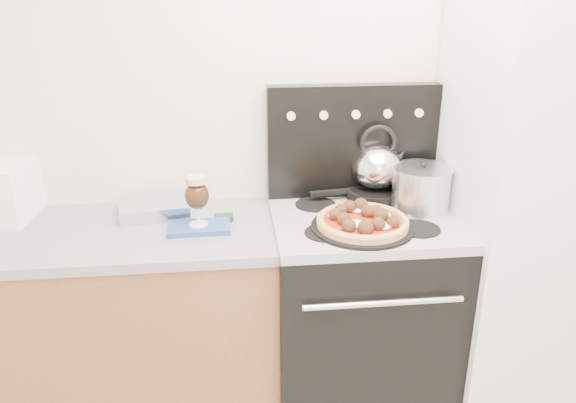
{
  "coord_description": "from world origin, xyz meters",
  "views": [
    {
      "loc": [
        -0.47,
        -0.93,
        1.83
      ],
      "look_at": [
        -0.25,
        1.05,
        1.05
      ],
      "focal_mm": 35.0,
      "sensor_mm": 36.0,
      "label": 1
    }
  ],
  "objects": [
    {
      "name": "cooktop",
      "position": [
        0.08,
        1.18,
        0.9
      ],
      "size": [
        0.76,
        0.65,
        0.04
      ],
      "primitive_type": "cube",
      "color": "#ADADB2",
      "rests_on": "stove_body"
    },
    {
      "name": "stock_pot",
      "position": [
        0.34,
        1.23,
        1.01
      ],
      "size": [
        0.29,
        0.29,
        0.18
      ],
      "primitive_type": "cylinder",
      "rotation": [
        0.0,
        0.0,
        0.21
      ],
      "color": "silver",
      "rests_on": "cooktop"
    },
    {
      "name": "beer_glass",
      "position": [
        -0.6,
        1.16,
        1.03
      ],
      "size": [
        0.1,
        0.1,
        0.21
      ],
      "primitive_type": null,
      "rotation": [
        0.0,
        0.0,
        0.01
      ],
      "color": "black",
      "rests_on": "oven_mitt"
    },
    {
      "name": "room_shell",
      "position": [
        0.0,
        0.29,
        1.25
      ],
      "size": [
        3.52,
        3.01,
        2.52
      ],
      "color": "beige",
      "rests_on": "ground"
    },
    {
      "name": "pizza",
      "position": [
        0.04,
        1.05,
        0.96
      ],
      "size": [
        0.42,
        0.42,
        0.05
      ],
      "primitive_type": null,
      "rotation": [
        0.0,
        0.0,
        0.19
      ],
      "color": "#EB9C4A",
      "rests_on": "pizza_pan"
    },
    {
      "name": "tea_kettle",
      "position": [
        0.18,
        1.37,
        1.09
      ],
      "size": [
        0.28,
        0.28,
        0.25
      ],
      "primitive_type": null,
      "rotation": [
        0.0,
        0.0,
        -0.34
      ],
      "color": "silver",
      "rests_on": "skillet"
    },
    {
      "name": "pizza_pan",
      "position": [
        0.04,
        1.05,
        0.93
      ],
      "size": [
        0.46,
        0.46,
        0.01
      ],
      "primitive_type": "cylinder",
      "rotation": [
        0.0,
        0.0,
        -0.13
      ],
      "color": "black",
      "rests_on": "cooktop"
    },
    {
      "name": "stove_body",
      "position": [
        0.08,
        1.18,
        0.44
      ],
      "size": [
        0.76,
        0.65,
        0.88
      ],
      "primitive_type": "cube",
      "color": "black",
      "rests_on": "ground"
    },
    {
      "name": "oven_mitt",
      "position": [
        -0.6,
        1.16,
        0.91
      ],
      "size": [
        0.25,
        0.15,
        0.02
      ],
      "primitive_type": "cube",
      "rotation": [
        0.0,
        0.0,
        0.02
      ],
      "color": "#2B4D96",
      "rests_on": "countertop"
    },
    {
      "name": "foil_sheet",
      "position": [
        -0.8,
        1.34,
        0.93
      ],
      "size": [
        0.32,
        0.26,
        0.06
      ],
      "primitive_type": "cube",
      "rotation": [
        0.0,
        0.0,
        0.17
      ],
      "color": "white",
      "rests_on": "countertop"
    },
    {
      "name": "countertop",
      "position": [
        -1.02,
        1.2,
        0.88
      ],
      "size": [
        1.48,
        0.63,
        0.04
      ],
      "primitive_type": "cube",
      "color": "gray",
      "rests_on": "base_cabinet"
    },
    {
      "name": "backguard",
      "position": [
        0.08,
        1.45,
        1.17
      ],
      "size": [
        0.76,
        0.08,
        0.5
      ],
      "primitive_type": "cube",
      "color": "black",
      "rests_on": "cooktop"
    },
    {
      "name": "skillet",
      "position": [
        0.18,
        1.37,
        0.94
      ],
      "size": [
        0.29,
        0.29,
        0.05
      ],
      "primitive_type": "cylinder",
      "rotation": [
        0.0,
        0.0,
        0.15
      ],
      "color": "black",
      "rests_on": "cooktop"
    },
    {
      "name": "base_cabinet",
      "position": [
        -1.02,
        1.2,
        0.43
      ],
      "size": [
        1.45,
        0.6,
        0.86
      ],
      "primitive_type": "cube",
      "color": "brown",
      "rests_on": "ground"
    },
    {
      "name": "fridge",
      "position": [
        0.78,
        1.15,
        0.95
      ],
      "size": [
        0.64,
        0.68,
        1.9
      ],
      "primitive_type": "cube",
      "color": "silver",
      "rests_on": "ground"
    }
  ]
}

